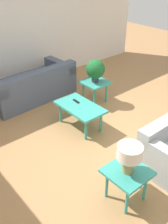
# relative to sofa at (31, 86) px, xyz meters

# --- Properties ---
(ground_plane) EXTENTS (14.00, 14.00, 0.00)m
(ground_plane) POSITION_rel_sofa_xyz_m (-2.23, -0.30, -0.28)
(ground_plane) COLOR #A87A4C
(wall_right) EXTENTS (0.12, 7.20, 2.70)m
(wall_right) POSITION_rel_sofa_xyz_m (0.83, -0.30, 1.07)
(wall_right) COLOR white
(wall_right) RESTS_ON ground_plane
(sofa) EXTENTS (1.03, 1.93, 0.73)m
(sofa) POSITION_rel_sofa_xyz_m (0.00, 0.00, 0.00)
(sofa) COLOR #4C566B
(sofa) RESTS_ON ground_plane
(coffee_table) EXTENTS (0.91, 0.53, 0.44)m
(coffee_table) POSITION_rel_sofa_xyz_m (-1.55, -0.09, 0.10)
(coffee_table) COLOR teal
(coffee_table) RESTS_ON ground_plane
(side_table_plant) EXTENTS (0.51, 0.51, 0.47)m
(side_table_plant) POSITION_rel_sofa_xyz_m (-1.02, -0.94, 0.12)
(side_table_plant) COLOR teal
(side_table_plant) RESTS_ON ground_plane
(side_table_lamp) EXTENTS (0.51, 0.51, 0.47)m
(side_table_lamp) POSITION_rel_sofa_xyz_m (-3.21, 0.52, 0.12)
(side_table_lamp) COLOR teal
(side_table_lamp) RESTS_ON ground_plane
(potted_plant) EXTENTS (0.39, 0.39, 0.47)m
(potted_plant) POSITION_rel_sofa_xyz_m (-1.02, -0.94, 0.46)
(potted_plant) COLOR #333338
(potted_plant) RESTS_ON side_table_plant
(table_lamp) EXTENTS (0.31, 0.31, 0.39)m
(table_lamp) POSITION_rel_sofa_xyz_m (-3.21, 0.52, 0.45)
(table_lamp) COLOR #997F4C
(table_lamp) RESTS_ON side_table_lamp
(remote_control) EXTENTS (0.16, 0.05, 0.02)m
(remote_control) POSITION_rel_sofa_xyz_m (-1.39, -0.13, 0.17)
(remote_control) COLOR black
(remote_control) RESTS_ON coffee_table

